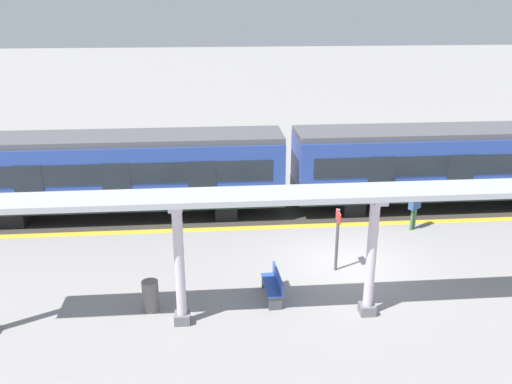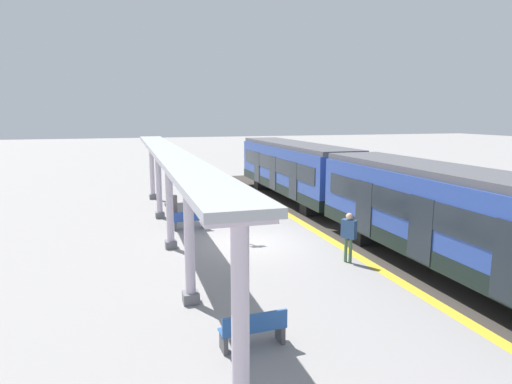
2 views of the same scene
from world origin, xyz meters
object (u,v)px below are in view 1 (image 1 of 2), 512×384
canopy_pillar_second (179,264)px  trash_bin (151,296)px  bench_near_end (274,285)px  passenger_waiting_near_edge (415,203)px  train_far_carriage (447,166)px  platform_info_sign (337,234)px  train_near_carriage (121,174)px  canopy_pillar_third (371,256)px

canopy_pillar_second → trash_bin: canopy_pillar_second is taller
canopy_pillar_second → bench_near_end: bearing=112.3°
bench_near_end → passenger_waiting_near_edge: size_ratio=0.85×
passenger_waiting_near_edge → train_far_carriage: bearing=137.2°
bench_near_end → platform_info_sign: 2.93m
train_near_carriage → train_far_carriage: same height
train_near_carriage → platform_info_sign: train_near_carriage is taller
train_near_carriage → passenger_waiting_near_edge: 11.87m
canopy_pillar_second → canopy_pillar_third: same height
train_near_carriage → passenger_waiting_near_edge: (2.47, 11.59, -0.72)m
canopy_pillar_second → platform_info_sign: canopy_pillar_second is taller
trash_bin → passenger_waiting_near_edge: size_ratio=0.53×
train_near_carriage → train_far_carriage: 13.88m
canopy_pillar_third → trash_bin: bearing=-96.9°
train_near_carriage → platform_info_sign: size_ratio=6.05×
trash_bin → platform_info_sign: platform_info_sign is taller
trash_bin → passenger_waiting_near_edge: passenger_waiting_near_edge is taller
train_far_carriage → canopy_pillar_third: bearing=-35.0°
bench_near_end → platform_info_sign: bearing=124.9°
canopy_pillar_second → train_near_carriage: bearing=-161.6°
train_near_carriage → canopy_pillar_third: (8.27, 8.08, 0.04)m
train_near_carriage → trash_bin: train_near_carriage is taller
platform_info_sign → train_far_carriage: bearing=132.3°
bench_near_end → passenger_waiting_near_edge: 7.72m
train_near_carriage → canopy_pillar_third: bearing=44.3°
canopy_pillar_third → platform_info_sign: canopy_pillar_third is taller
trash_bin → platform_info_sign: (-1.97, 5.97, 0.86)m
train_far_carriage → platform_info_sign: size_ratio=6.05×
train_near_carriage → canopy_pillar_second: canopy_pillar_second is taller
canopy_pillar_second → canopy_pillar_third: 5.34m
train_far_carriage → trash_bin: train_far_carriage is taller
bench_near_end → platform_info_sign: (-1.60, 2.29, 0.89)m
canopy_pillar_second → train_far_carriage: bearing=126.6°
train_far_carriage → bench_near_end: train_far_carriage is taller
train_near_carriage → trash_bin: (7.52, 1.81, -1.36)m
bench_near_end → platform_info_sign: platform_info_sign is taller
canopy_pillar_second → canopy_pillar_third: (0.00, 5.34, 0.00)m
canopy_pillar_third → trash_bin: 6.47m
train_far_carriage → canopy_pillar_second: bearing=-53.4°
bench_near_end → trash_bin: (0.37, -3.68, 0.03)m
train_near_carriage → canopy_pillar_second: (8.27, 2.75, 0.04)m
train_near_carriage → canopy_pillar_third: canopy_pillar_third is taller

